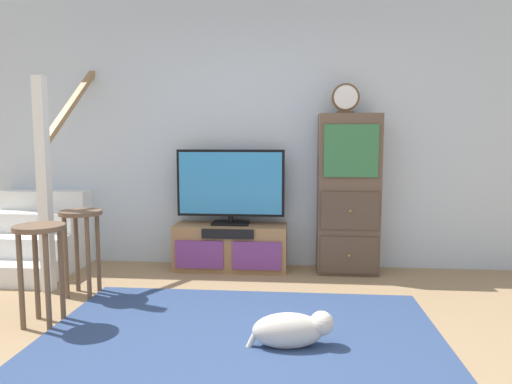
{
  "coord_description": "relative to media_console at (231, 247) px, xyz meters",
  "views": [
    {
      "loc": [
        0.35,
        -2.25,
        1.27
      ],
      "look_at": [
        -0.03,
        1.95,
        0.8
      ],
      "focal_mm": 32.37,
      "sensor_mm": 36.0,
      "label": 1
    }
  ],
  "objects": [
    {
      "name": "media_console",
      "position": [
        0.0,
        0.0,
        0.0
      ],
      "size": [
        1.11,
        0.38,
        0.45
      ],
      "color": "#997047",
      "rests_on": "ground_plane"
    },
    {
      "name": "area_rug",
      "position": [
        0.3,
        -1.59,
        -0.22
      ],
      "size": [
        2.6,
        1.8,
        0.01
      ],
      "primitive_type": "cube",
      "color": "navy",
      "rests_on": "ground_plane"
    },
    {
      "name": "desk_clock",
      "position": [
        1.1,
        -0.0,
        1.44
      ],
      "size": [
        0.26,
        0.08,
        0.28
      ],
      "color": "#4C3823",
      "rests_on": "side_cabinet"
    },
    {
      "name": "television",
      "position": [
        0.0,
        0.02,
        0.62
      ],
      "size": [
        1.06,
        0.22,
        0.74
      ],
      "color": "black",
      "rests_on": "media_console"
    },
    {
      "name": "back_wall",
      "position": [
        0.3,
        0.27,
        1.13
      ],
      "size": [
        6.4,
        0.12,
        2.7
      ],
      "primitive_type": "cube",
      "color": "silver",
      "rests_on": "ground_plane"
    },
    {
      "name": "staircase",
      "position": [
        -1.94,
        0.01,
        0.15
      ],
      "size": [
        1.0,
        1.36,
        2.2
      ],
      "color": "white",
      "rests_on": "ground_plane"
    },
    {
      "name": "bar_stool_far",
      "position": [
        -1.11,
        -0.87,
        0.3
      ],
      "size": [
        0.34,
        0.34,
        0.71
      ],
      "color": "brown",
      "rests_on": "ground_plane"
    },
    {
      "name": "bar_stool_near",
      "position": [
        -1.1,
        -1.49,
        0.3
      ],
      "size": [
        0.34,
        0.34,
        0.7
      ],
      "color": "brown",
      "rests_on": "ground_plane"
    },
    {
      "name": "dog",
      "position": [
        0.63,
        -1.71,
        -0.11
      ],
      "size": [
        0.54,
        0.25,
        0.23
      ],
      "color": "beige",
      "rests_on": "ground_plane"
    },
    {
      "name": "side_cabinet",
      "position": [
        1.14,
        0.01,
        0.54
      ],
      "size": [
        0.58,
        0.38,
        1.53
      ],
      "color": "brown",
      "rests_on": "ground_plane"
    }
  ]
}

